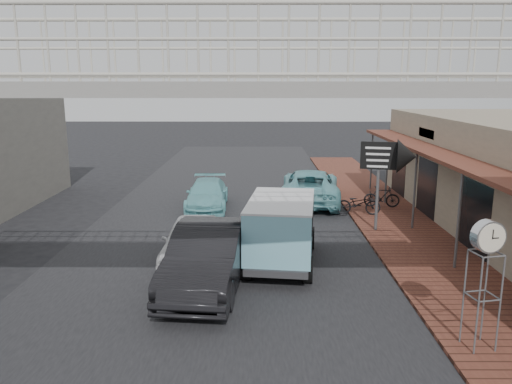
{
  "coord_description": "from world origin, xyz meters",
  "views": [
    {
      "loc": [
        1.32,
        -12.45,
        5.19
      ],
      "look_at": [
        1.23,
        3.29,
        1.8
      ],
      "focal_mm": 35.0,
      "sensor_mm": 36.0,
      "label": 1
    }
  ],
  "objects_px": {
    "white_hatchback": "(191,240)",
    "street_clock": "(487,243)",
    "dark_sedan": "(208,256)",
    "arrow_sign": "(403,158)",
    "angkot_far": "(207,195)",
    "motorcycle_far": "(382,197)",
    "angkot_curb": "(310,186)",
    "angkot_van": "(282,222)",
    "motorcycle_near": "(358,203)"
  },
  "relations": [
    {
      "from": "white_hatchback",
      "to": "street_clock",
      "type": "distance_m",
      "value": 8.36
    },
    {
      "from": "dark_sedan",
      "to": "arrow_sign",
      "type": "distance_m",
      "value": 8.07
    },
    {
      "from": "angkot_far",
      "to": "motorcycle_far",
      "type": "distance_m",
      "value": 7.42
    },
    {
      "from": "dark_sedan",
      "to": "angkot_curb",
      "type": "distance_m",
      "value": 10.16
    },
    {
      "from": "dark_sedan",
      "to": "motorcycle_far",
      "type": "distance_m",
      "value": 10.57
    },
    {
      "from": "white_hatchback",
      "to": "angkot_van",
      "type": "bearing_deg",
      "value": -4.25
    },
    {
      "from": "white_hatchback",
      "to": "angkot_curb",
      "type": "distance_m",
      "value": 8.72
    },
    {
      "from": "angkot_van",
      "to": "arrow_sign",
      "type": "bearing_deg",
      "value": 42.04
    },
    {
      "from": "angkot_curb",
      "to": "angkot_far",
      "type": "height_order",
      "value": "angkot_curb"
    },
    {
      "from": "dark_sedan",
      "to": "angkot_van",
      "type": "relative_size",
      "value": 1.16
    },
    {
      "from": "angkot_van",
      "to": "street_clock",
      "type": "distance_m",
      "value": 6.23
    },
    {
      "from": "white_hatchback",
      "to": "motorcycle_far",
      "type": "xyz_separation_m",
      "value": [
        7.24,
        6.39,
        -0.11
      ]
    },
    {
      "from": "angkot_far",
      "to": "angkot_van",
      "type": "height_order",
      "value": "angkot_van"
    },
    {
      "from": "white_hatchback",
      "to": "street_clock",
      "type": "bearing_deg",
      "value": -38.04
    },
    {
      "from": "angkot_van",
      "to": "arrow_sign",
      "type": "distance_m",
      "value": 5.46
    },
    {
      "from": "dark_sedan",
      "to": "street_clock",
      "type": "distance_m",
      "value": 6.7
    },
    {
      "from": "motorcycle_near",
      "to": "motorcycle_far",
      "type": "xyz_separation_m",
      "value": [
        1.24,
        1.27,
        -0.01
      ]
    },
    {
      "from": "dark_sedan",
      "to": "angkot_van",
      "type": "height_order",
      "value": "angkot_van"
    },
    {
      "from": "angkot_van",
      "to": "angkot_curb",
      "type": "bearing_deg",
      "value": 85.22
    },
    {
      "from": "motorcycle_near",
      "to": "white_hatchback",
      "type": "bearing_deg",
      "value": 135.34
    },
    {
      "from": "angkot_van",
      "to": "street_clock",
      "type": "bearing_deg",
      "value": -46.32
    },
    {
      "from": "motorcycle_far",
      "to": "street_clock",
      "type": "distance_m",
      "value": 11.73
    },
    {
      "from": "angkot_far",
      "to": "motorcycle_far",
      "type": "relative_size",
      "value": 2.78
    },
    {
      "from": "motorcycle_far",
      "to": "street_clock",
      "type": "bearing_deg",
      "value": -175.8
    },
    {
      "from": "angkot_far",
      "to": "motorcycle_near",
      "type": "bearing_deg",
      "value": -14.57
    },
    {
      "from": "angkot_van",
      "to": "motorcycle_near",
      "type": "bearing_deg",
      "value": 65.31
    },
    {
      "from": "motorcycle_far",
      "to": "angkot_van",
      "type": "bearing_deg",
      "value": 154.11
    },
    {
      "from": "white_hatchback",
      "to": "motorcycle_far",
      "type": "height_order",
      "value": "white_hatchback"
    },
    {
      "from": "white_hatchback",
      "to": "street_clock",
      "type": "relative_size",
      "value": 1.48
    },
    {
      "from": "white_hatchback",
      "to": "motorcycle_near",
      "type": "distance_m",
      "value": 7.88
    },
    {
      "from": "white_hatchback",
      "to": "angkot_van",
      "type": "xyz_separation_m",
      "value": [
        2.68,
        -0.25,
        0.61
      ]
    },
    {
      "from": "street_clock",
      "to": "dark_sedan",
      "type": "bearing_deg",
      "value": 138.43
    },
    {
      "from": "white_hatchback",
      "to": "angkot_van",
      "type": "height_order",
      "value": "angkot_van"
    },
    {
      "from": "angkot_van",
      "to": "motorcycle_far",
      "type": "height_order",
      "value": "angkot_van"
    },
    {
      "from": "angkot_van",
      "to": "motorcycle_far",
      "type": "bearing_deg",
      "value": 62.55
    },
    {
      "from": "motorcycle_near",
      "to": "motorcycle_far",
      "type": "relative_size",
      "value": 1.18
    },
    {
      "from": "white_hatchback",
      "to": "dark_sedan",
      "type": "distance_m",
      "value": 2.04
    },
    {
      "from": "street_clock",
      "to": "arrow_sign",
      "type": "xyz_separation_m",
      "value": [
        0.62,
        7.95,
        0.48
      ]
    },
    {
      "from": "white_hatchback",
      "to": "angkot_curb",
      "type": "xyz_separation_m",
      "value": [
        4.31,
        7.58,
        0.09
      ]
    },
    {
      "from": "motorcycle_near",
      "to": "arrow_sign",
      "type": "bearing_deg",
      "value": -152.27
    },
    {
      "from": "dark_sedan",
      "to": "angkot_curb",
      "type": "relative_size",
      "value": 0.92
    },
    {
      "from": "angkot_curb",
      "to": "arrow_sign",
      "type": "xyz_separation_m",
      "value": [
        2.68,
        -4.81,
        1.99
      ]
    },
    {
      "from": "dark_sedan",
      "to": "angkot_curb",
      "type": "height_order",
      "value": "dark_sedan"
    },
    {
      "from": "street_clock",
      "to": "motorcycle_near",
      "type": "bearing_deg",
      "value": 80.47
    },
    {
      "from": "white_hatchback",
      "to": "angkot_van",
      "type": "distance_m",
      "value": 2.77
    },
    {
      "from": "dark_sedan",
      "to": "arrow_sign",
      "type": "height_order",
      "value": "arrow_sign"
    },
    {
      "from": "angkot_far",
      "to": "arrow_sign",
      "type": "relative_size",
      "value": 1.26
    },
    {
      "from": "angkot_curb",
      "to": "angkot_van",
      "type": "xyz_separation_m",
      "value": [
        -1.63,
        -7.84,
        0.52
      ]
    },
    {
      "from": "angkot_van",
      "to": "street_clock",
      "type": "xyz_separation_m",
      "value": [
        3.68,
        -4.93,
        0.99
      ]
    },
    {
      "from": "angkot_far",
      "to": "angkot_van",
      "type": "distance_m",
      "value": 7.4
    }
  ]
}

